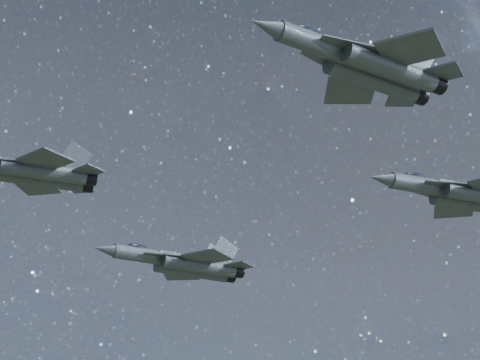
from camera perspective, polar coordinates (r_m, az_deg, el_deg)
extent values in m
cube|color=#373E45|center=(78.91, -14.10, 0.63)|extent=(7.91, 2.69, 1.23)
cylinder|color=#373E45|center=(77.91, -13.77, 0.57)|extent=(8.10, 2.78, 1.48)
cylinder|color=#373E45|center=(79.64, -13.95, 0.05)|extent=(8.10, 2.78, 1.48)
cylinder|color=black|center=(78.39, -10.62, 0.13)|extent=(1.44, 1.55, 1.37)
cylinder|color=black|center=(80.12, -10.86, -0.39)|extent=(1.44, 1.55, 1.37)
cube|color=#373E45|center=(77.53, -16.34, 1.28)|extent=(4.96, 1.17, 0.11)
cube|color=#373E45|center=(79.88, -16.50, 0.55)|extent=(4.98, 2.71, 0.11)
cube|color=#373E45|center=(75.90, -13.67, 1.39)|extent=(5.40, 5.44, 0.19)
cube|color=#373E45|center=(81.79, -14.27, -0.41)|extent=(4.89, 5.15, 0.19)
cube|color=#373E45|center=(77.30, -10.72, 0.64)|extent=(3.19, 3.22, 0.14)
cube|color=#373E45|center=(81.27, -11.27, -0.55)|extent=(2.87, 2.98, 0.14)
cube|color=#373E45|center=(78.70, -11.64, 1.56)|extent=(3.31, 0.56, 3.38)
cube|color=#373E45|center=(80.85, -11.92, 0.88)|extent=(3.23, 0.96, 3.38)
cylinder|color=#373E45|center=(95.16, -6.60, -5.38)|extent=(8.34, 4.07, 1.73)
cone|color=#373E45|center=(93.49, -9.64, -4.87)|extent=(3.00, 2.26, 1.55)
ellipsoid|color=#19202D|center=(94.98, -7.33, -4.78)|extent=(2.86, 1.89, 0.85)
cube|color=#373E45|center=(97.25, -3.44, -5.94)|extent=(9.16, 4.27, 1.44)
cylinder|color=#373E45|center=(96.31, -2.93, -6.08)|extent=(9.39, 4.39, 1.73)
cylinder|color=#373E45|center=(98.24, -3.48, -6.42)|extent=(9.39, 4.39, 1.73)
cylinder|color=black|center=(98.46, -0.23, -6.51)|extent=(1.85, 1.95, 1.59)
cylinder|color=black|center=(100.34, -0.82, -6.84)|extent=(1.85, 1.95, 1.59)
cube|color=#373E45|center=(94.50, -5.15, -5.40)|extent=(5.85, 1.83, 0.13)
cube|color=#373E45|center=(97.13, -5.84, -5.88)|extent=(5.65, 3.79, 0.13)
cube|color=#373E45|center=(94.00, -2.36, -5.51)|extent=(6.35, 6.29, 0.22)
cube|color=#373E45|center=(100.54, -4.23, -6.68)|extent=(5.28, 5.68, 0.22)
cube|color=#373E45|center=(97.11, -0.07, -6.13)|extent=(3.76, 3.75, 0.17)
cube|color=#373E45|center=(101.45, -1.42, -6.89)|extent=(3.10, 3.26, 0.17)
cube|color=#373E45|center=(98.05, -1.13, -5.14)|extent=(3.80, 1.01, 3.94)
cube|color=#373E45|center=(100.41, -1.85, -5.58)|extent=(3.64, 1.60, 3.94)
cylinder|color=#373E45|center=(62.06, 5.81, 9.45)|extent=(7.87, 4.33, 1.64)
cone|color=#373E45|center=(59.57, 1.85, 10.90)|extent=(2.89, 2.28, 1.48)
ellipsoid|color=#19202D|center=(61.84, 4.83, 10.42)|extent=(2.74, 1.93, 0.81)
cube|color=#373E45|center=(65.06, 9.70, 7.94)|extent=(8.63, 4.57, 1.37)
cylinder|color=#373E45|center=(64.41, 10.63, 7.88)|extent=(8.85, 4.71, 1.64)
cylinder|color=#373E45|center=(65.73, 9.41, 7.09)|extent=(8.85, 4.71, 1.64)
cylinder|color=black|center=(67.41, 13.73, 6.65)|extent=(1.82, 1.91, 1.52)
cylinder|color=black|center=(68.67, 12.50, 5.92)|extent=(1.82, 1.91, 1.52)
cube|color=#373E45|center=(62.09, 8.03, 9.42)|extent=(5.60, 2.09, 0.13)
cube|color=#373E45|center=(63.93, 6.41, 8.27)|extent=(5.26, 3.89, 0.13)
cube|color=#373E45|center=(62.87, 12.01, 9.09)|extent=(6.03, 5.92, 0.21)
cube|color=#373E45|center=(67.35, 7.86, 6.38)|extent=(4.79, 5.21, 0.21)
cube|color=#373E45|center=(66.44, 14.28, 7.40)|extent=(3.57, 3.54, 0.16)
cube|color=#373E45|center=(69.35, 11.46, 5.71)|extent=(2.81, 2.98, 0.16)
cube|color=#373E45|center=(67.15, 12.62, 8.66)|extent=(3.57, 1.19, 3.75)
cube|color=#373E45|center=(68.72, 11.11, 7.70)|extent=(3.37, 1.74, 3.75)
cylinder|color=#373E45|center=(74.23, 13.09, -0.41)|extent=(7.32, 2.76, 1.51)
cone|color=#373E45|center=(71.87, 9.99, 0.11)|extent=(2.53, 1.75, 1.36)
ellipsoid|color=#19202D|center=(73.90, 12.28, 0.23)|extent=(2.45, 1.41, 0.75)
cube|color=#373E45|center=(77.01, 16.22, -0.97)|extent=(8.07, 2.85, 1.26)
cylinder|color=#373E45|center=(77.78, 16.07, -1.56)|extent=(8.28, 2.94, 1.51)
cube|color=#373E45|center=(74.16, 14.77, -0.31)|extent=(5.05, 1.13, 0.12)
cube|color=#373E45|center=(76.11, 13.66, -1.04)|extent=(5.08, 2.82, 0.12)
cube|color=#373E45|center=(79.46, 14.97, -2.01)|extent=(4.96, 5.23, 0.19)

